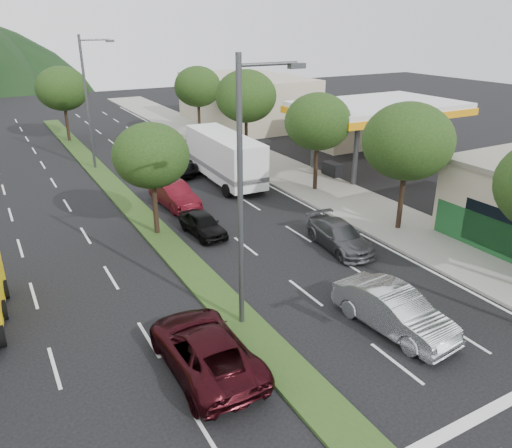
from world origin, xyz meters
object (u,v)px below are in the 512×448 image
tree_r_c (318,122)px  streetlight_mid (89,97)px  tree_r_d (246,96)px  car_queue_d (171,164)px  tree_med_near (151,156)px  tree_med_far (62,89)px  car_queue_a (203,224)px  streetlight_near (245,186)px  motorhome (224,157)px  sedan_silver (394,310)px  car_queue_c (174,195)px  suv_maroon (205,349)px  car_queue_b (340,236)px  tree_r_e (198,87)px  tree_r_b (408,141)px

tree_r_c → streetlight_mid: 17.57m
tree_r_d → car_queue_d: 8.48m
tree_med_near → tree_med_far: (0.00, 26.00, 0.58)m
car_queue_a → tree_med_far: bearing=91.3°
streetlight_near → motorhome: size_ratio=1.10×
sedan_silver → car_queue_c: bearing=92.3°
tree_med_far → streetlight_mid: (0.21, -11.00, 0.58)m
suv_maroon → car_queue_b: 11.34m
streetlight_mid → motorhome: size_ratio=1.10×
car_queue_a → car_queue_b: size_ratio=0.80×
tree_med_far → suv_maroon: tree_med_far is taller
streetlight_near → tree_r_e: bearing=69.8°
tree_med_near → suv_maroon: tree_med_near is taller
tree_r_e → tree_med_near: size_ratio=1.11×
car_queue_b → tree_r_e: bearing=87.6°
streetlight_mid → car_queue_b: 23.08m
streetlight_near → streetlight_mid: 25.00m
tree_r_e → tree_med_far: size_ratio=0.97×
tree_r_b → car_queue_d: (-7.13, 16.82, -4.28)m
tree_r_e → car_queue_a: bearing=-112.9°
car_queue_b → car_queue_d: size_ratio=0.85×
tree_r_b → streetlight_near: bearing=-161.3°
car_queue_a → car_queue_c: car_queue_c is taller
streetlight_mid → car_queue_b: bearing=-70.8°
tree_med_far → streetlight_mid: streetlight_mid is taller
sedan_silver → car_queue_d: 23.95m
streetlight_near → car_queue_a: size_ratio=2.70×
tree_med_far → suv_maroon: bearing=-93.5°
tree_r_c → tree_med_far: tree_med_far is taller
car_queue_c → suv_maroon: bearing=-111.4°
tree_r_d → suv_maroon: (-14.32, -23.74, -4.42)m
streetlight_mid → tree_med_far: bearing=91.1°
tree_r_c → suv_maroon: (-14.32, -13.74, -3.98)m
tree_r_c → car_queue_b: size_ratio=1.40×
streetlight_near → car_queue_c: streetlight_near is taller
tree_r_d → suv_maroon: bearing=-121.1°
tree_med_near → sedan_silver: bearing=-69.8°
tree_r_b → streetlight_mid: streetlight_mid is taller
tree_r_e → tree_r_d: bearing=-90.0°
tree_r_c → tree_med_near: (-12.00, -2.00, -0.32)m
suv_maroon → motorhome: motorhome is taller
car_queue_a → car_queue_c: bearing=83.8°
tree_med_near → car_queue_c: (2.44, 3.71, -3.66)m
tree_med_far → sedan_silver: bearing=-83.0°
motorhome → car_queue_d: bearing=126.8°
tree_r_c → suv_maroon: 20.24m
motorhome → tree_med_near: bearing=-134.7°
car_queue_a → motorhome: motorhome is taller
tree_r_b → tree_r_e: bearing=90.0°
sedan_silver → suv_maroon: sedan_silver is taller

